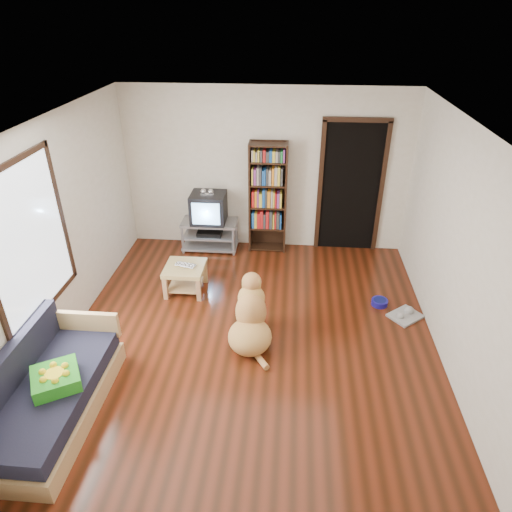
# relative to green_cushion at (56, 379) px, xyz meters

# --- Properties ---
(ground) EXTENTS (5.00, 5.00, 0.00)m
(ground) POSITION_rel_green_cushion_xyz_m (1.75, 1.38, -0.49)
(ground) COLOR #561F0E
(ground) RESTS_ON ground
(ceiling) EXTENTS (5.00, 5.00, 0.00)m
(ceiling) POSITION_rel_green_cushion_xyz_m (1.75, 1.38, 2.11)
(ceiling) COLOR white
(ceiling) RESTS_ON ground
(wall_back) EXTENTS (4.50, 0.00, 4.50)m
(wall_back) POSITION_rel_green_cushion_xyz_m (1.75, 3.88, 0.81)
(wall_back) COLOR silver
(wall_back) RESTS_ON ground
(wall_front) EXTENTS (4.50, 0.00, 4.50)m
(wall_front) POSITION_rel_green_cushion_xyz_m (1.75, -1.12, 0.81)
(wall_front) COLOR silver
(wall_front) RESTS_ON ground
(wall_left) EXTENTS (0.00, 5.00, 5.00)m
(wall_left) POSITION_rel_green_cushion_xyz_m (-0.50, 1.38, 0.81)
(wall_left) COLOR silver
(wall_left) RESTS_ON ground
(wall_right) EXTENTS (0.00, 5.00, 5.00)m
(wall_right) POSITION_rel_green_cushion_xyz_m (4.00, 1.38, 0.81)
(wall_right) COLOR silver
(wall_right) RESTS_ON ground
(green_cushion) EXTENTS (0.58, 0.58, 0.14)m
(green_cushion) POSITION_rel_green_cushion_xyz_m (0.00, 0.00, 0.00)
(green_cushion) COLOR #36991C
(green_cushion) RESTS_ON sofa
(laptop) EXTENTS (0.33, 0.26, 0.02)m
(laptop) POSITION_rel_green_cushion_xyz_m (0.72, 2.31, -0.08)
(laptop) COLOR #BCBBBF
(laptop) RESTS_ON coffee_table
(dog_bowl) EXTENTS (0.22, 0.22, 0.08)m
(dog_bowl) POSITION_rel_green_cushion_xyz_m (3.44, 2.21, -0.45)
(dog_bowl) COLOR navy
(dog_bowl) RESTS_ON ground
(grey_rag) EXTENTS (0.51, 0.50, 0.03)m
(grey_rag) POSITION_rel_green_cushion_xyz_m (3.74, 1.96, -0.48)
(grey_rag) COLOR #A5A5A5
(grey_rag) RESTS_ON ground
(window) EXTENTS (0.03, 1.46, 1.70)m
(window) POSITION_rel_green_cushion_xyz_m (-0.48, 0.88, 1.01)
(window) COLOR white
(window) RESTS_ON wall_left
(doorway) EXTENTS (1.03, 0.05, 2.19)m
(doorway) POSITION_rel_green_cushion_xyz_m (3.10, 3.86, 0.63)
(doorway) COLOR black
(doorway) RESTS_ON wall_back
(tv_stand) EXTENTS (0.90, 0.45, 0.50)m
(tv_stand) POSITION_rel_green_cushion_xyz_m (0.85, 3.63, -0.22)
(tv_stand) COLOR #99999E
(tv_stand) RESTS_ON ground
(crt_tv) EXTENTS (0.55, 0.52, 0.58)m
(crt_tv) POSITION_rel_green_cushion_xyz_m (0.85, 3.65, 0.25)
(crt_tv) COLOR black
(crt_tv) RESTS_ON tv_stand
(bookshelf) EXTENTS (0.60, 0.30, 1.80)m
(bookshelf) POSITION_rel_green_cushion_xyz_m (1.80, 3.72, 0.51)
(bookshelf) COLOR black
(bookshelf) RESTS_ON ground
(sofa) EXTENTS (0.80, 1.80, 0.80)m
(sofa) POSITION_rel_green_cushion_xyz_m (-0.12, -0.00, -0.23)
(sofa) COLOR tan
(sofa) RESTS_ON ground
(coffee_table) EXTENTS (0.55, 0.55, 0.40)m
(coffee_table) POSITION_rel_green_cushion_xyz_m (0.72, 2.34, -0.21)
(coffee_table) COLOR tan
(coffee_table) RESTS_ON ground
(dog) EXTENTS (0.54, 1.01, 0.84)m
(dog) POSITION_rel_green_cushion_xyz_m (1.75, 1.33, -0.18)
(dog) COLOR #BB8A48
(dog) RESTS_ON ground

